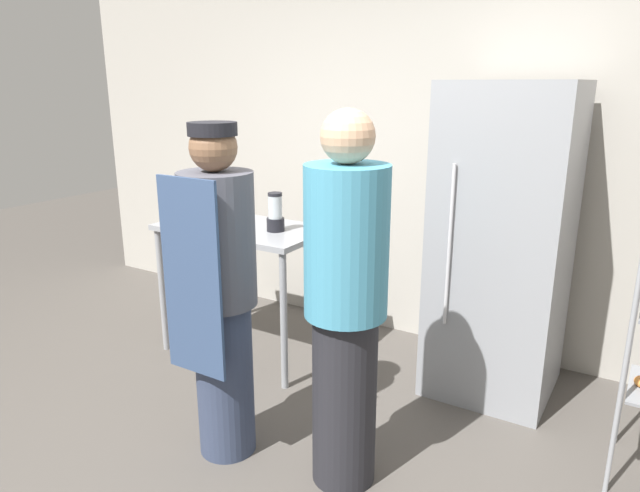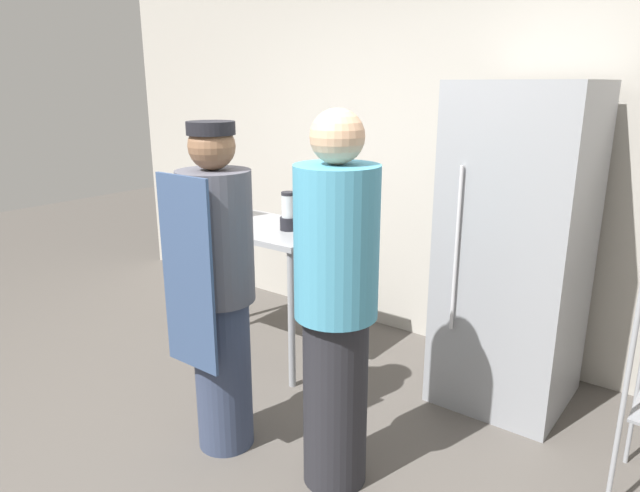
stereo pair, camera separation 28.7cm
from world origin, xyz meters
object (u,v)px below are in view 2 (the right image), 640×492
at_px(donut_box, 221,211).
at_px(person_baker, 218,288).
at_px(person_customer, 336,306).
at_px(refrigerator, 516,249).
at_px(blender_pitcher, 289,213).

bearing_deg(donut_box, person_baker, -44.04).
bearing_deg(donut_box, person_customer, -26.70).
xyz_separation_m(refrigerator, blender_pitcher, (-1.33, -0.43, 0.10)).
relative_size(refrigerator, blender_pitcher, 7.43).
height_order(blender_pitcher, person_customer, person_customer).
height_order(refrigerator, donut_box, refrigerator).
height_order(donut_box, person_customer, person_customer).
bearing_deg(person_baker, blender_pitcher, 110.11).
relative_size(refrigerator, person_baker, 1.11).
distance_m(person_baker, person_customer, 0.63).
relative_size(donut_box, person_customer, 0.16).
height_order(donut_box, person_baker, person_baker).
xyz_separation_m(donut_box, person_customer, (1.56, -0.79, -0.08)).
relative_size(blender_pitcher, person_baker, 0.15).
bearing_deg(donut_box, blender_pitcher, 2.77).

